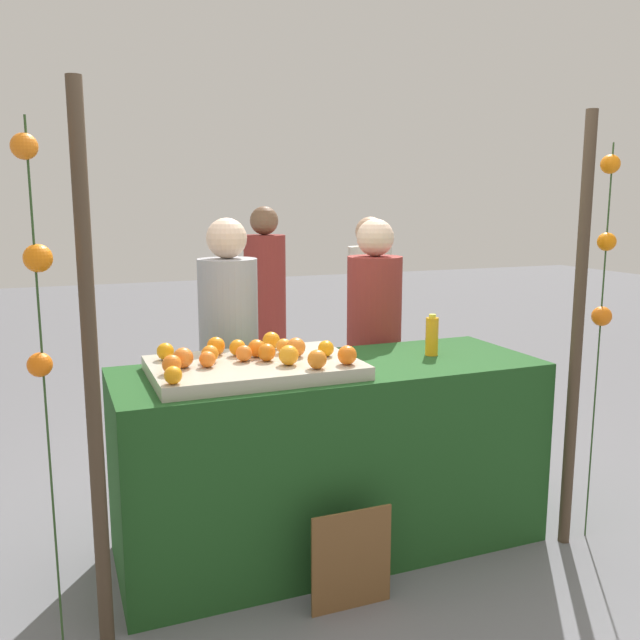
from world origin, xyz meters
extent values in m
plane|color=slate|center=(0.00, 0.00, 0.00)|extent=(24.00, 24.00, 0.00)
cube|color=#1E4C1E|center=(0.00, 0.00, 0.46)|extent=(2.07, 0.75, 0.93)
cube|color=#B2AD99|center=(-0.39, -0.01, 0.96)|extent=(0.93, 0.62, 0.06)
sphere|color=orange|center=(-0.18, 0.00, 1.03)|extent=(0.09, 0.09, 0.09)
sphere|color=orange|center=(-0.05, -0.05, 1.03)|extent=(0.08, 0.08, 0.08)
sphere|color=orange|center=(-0.35, 0.07, 1.03)|extent=(0.08, 0.08, 0.08)
sphere|color=orange|center=(-0.21, 0.09, 1.02)|extent=(0.07, 0.07, 0.07)
sphere|color=orange|center=(-0.02, -0.23, 1.03)|extent=(0.09, 0.09, 0.09)
sphere|color=orange|center=(-0.78, -0.11, 1.03)|extent=(0.08, 0.08, 0.08)
sphere|color=orange|center=(-0.43, 0.12, 1.03)|extent=(0.08, 0.08, 0.08)
sphere|color=orange|center=(-0.61, -0.05, 1.02)|extent=(0.07, 0.07, 0.07)
sphere|color=orange|center=(-0.17, -0.25, 1.03)|extent=(0.09, 0.09, 0.09)
sphere|color=orange|center=(-0.27, -0.14, 1.03)|extent=(0.09, 0.09, 0.09)
sphere|color=orange|center=(-0.80, -0.28, 1.03)|extent=(0.07, 0.07, 0.07)
sphere|color=orange|center=(-0.76, 0.17, 1.03)|extent=(0.08, 0.08, 0.08)
sphere|color=orange|center=(-0.72, -0.02, 1.03)|extent=(0.09, 0.09, 0.09)
sphere|color=orange|center=(-0.43, 0.00, 1.03)|extent=(0.08, 0.08, 0.08)
sphere|color=orange|center=(-0.58, 0.04, 1.03)|extent=(0.08, 0.08, 0.08)
sphere|color=orange|center=(-0.34, -0.03, 1.03)|extent=(0.08, 0.08, 0.08)
sphere|color=orange|center=(-0.52, 0.18, 1.03)|extent=(0.09, 0.09, 0.09)
sphere|color=orange|center=(-0.24, 0.20, 1.03)|extent=(0.09, 0.09, 0.09)
cylinder|color=orange|center=(0.57, 0.02, 1.03)|extent=(0.07, 0.07, 0.20)
cylinder|color=yellow|center=(0.57, 0.02, 1.13)|extent=(0.04, 0.04, 0.02)
cube|color=brown|center=(-0.13, -0.54, 0.21)|extent=(0.36, 0.01, 0.45)
cube|color=black|center=(-0.13, -0.52, 0.21)|extent=(0.34, 0.02, 0.43)
cylinder|color=#99999E|center=(-0.34, 0.65, 0.70)|extent=(0.33, 0.33, 1.41)
sphere|color=beige|center=(-0.34, 0.65, 1.52)|extent=(0.22, 0.22, 0.22)
cylinder|color=maroon|center=(0.53, 0.61, 0.70)|extent=(0.32, 0.32, 1.40)
sphere|color=beige|center=(0.53, 0.61, 1.51)|extent=(0.22, 0.22, 0.22)
cylinder|color=beige|center=(0.94, 1.51, 0.70)|extent=(0.32, 0.32, 1.39)
sphere|color=tan|center=(0.94, 1.51, 1.50)|extent=(0.22, 0.22, 0.22)
cylinder|color=maroon|center=(0.36, 2.26, 0.73)|extent=(0.34, 0.34, 1.45)
sphere|color=brown|center=(0.36, 2.26, 1.57)|extent=(0.23, 0.23, 0.23)
cylinder|color=#473828|center=(-1.12, -0.41, 1.06)|extent=(0.06, 0.06, 2.13)
cylinder|color=#473828|center=(1.12, -0.41, 1.06)|extent=(0.06, 0.06, 2.13)
cylinder|color=#2D4C23|center=(-1.27, -0.47, 0.99)|extent=(0.01, 0.01, 1.98)
sphere|color=orange|center=(-1.28, -0.47, 1.88)|extent=(0.09, 0.09, 0.09)
sphere|color=orange|center=(-1.27, -0.46, 1.52)|extent=(0.10, 0.10, 0.10)
sphere|color=orange|center=(-1.28, -0.47, 1.16)|extent=(0.08, 0.08, 0.08)
cylinder|color=#2D4C23|center=(1.26, -0.41, 0.99)|extent=(0.01, 0.01, 1.98)
sphere|color=orange|center=(1.26, -0.40, 1.88)|extent=(0.09, 0.09, 0.09)
sphere|color=orange|center=(1.26, -0.42, 1.52)|extent=(0.09, 0.09, 0.09)
sphere|color=orange|center=(1.26, -0.41, 1.16)|extent=(0.10, 0.10, 0.10)
camera|label=1|loc=(-1.22, -2.90, 1.70)|focal=37.62mm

